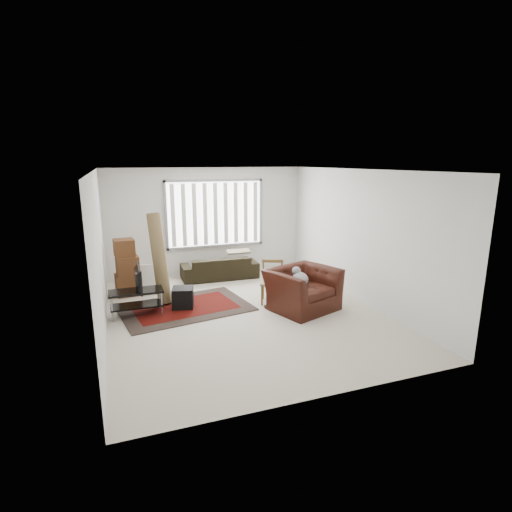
# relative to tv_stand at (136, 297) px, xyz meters

# --- Properties ---
(room) EXTENTS (6.00, 6.02, 2.71)m
(room) POSITION_rel_tv_stand_xyz_m (1.98, -0.08, 1.40)
(room) COLOR beige
(room) RESTS_ON ground
(persian_rug) EXTENTS (2.70, 2.03, 0.02)m
(persian_rug) POSITION_rel_tv_stand_xyz_m (0.92, 0.06, -0.35)
(persian_rug) COLOR black
(persian_rug) RESTS_ON ground
(tv_stand) EXTENTS (0.99, 0.44, 0.49)m
(tv_stand) POSITION_rel_tv_stand_xyz_m (0.00, 0.00, 0.00)
(tv_stand) COLOR black
(tv_stand) RESTS_ON ground
(tv) EXTENTS (0.10, 0.80, 0.46)m
(tv) POSITION_rel_tv_stand_xyz_m (0.00, -0.00, 0.37)
(tv) COLOR black
(tv) RESTS_ON tv_stand
(subwoofer) EXTENTS (0.49, 0.49, 0.40)m
(subwoofer) POSITION_rel_tv_stand_xyz_m (0.88, 0.08, -0.14)
(subwoofer) COLOR black
(subwoofer) RESTS_ON persian_rug
(moving_boxes) EXTENTS (0.54, 0.51, 1.23)m
(moving_boxes) POSITION_rel_tv_stand_xyz_m (-0.10, 1.31, 0.22)
(moving_boxes) COLOR brown
(moving_boxes) RESTS_ON ground
(white_flatpack) EXTENTS (0.53, 0.20, 0.66)m
(white_flatpack) POSITION_rel_tv_stand_xyz_m (0.37, 1.19, -0.02)
(white_flatpack) COLOR silver
(white_flatpack) RESTS_ON ground
(rolled_rug) EXTENTS (0.43, 0.72, 1.86)m
(rolled_rug) POSITION_rel_tv_stand_xyz_m (0.52, 0.61, 0.57)
(rolled_rug) COLOR brown
(rolled_rug) RESTS_ON ground
(sofa) EXTENTS (1.90, 0.86, 0.72)m
(sofa) POSITION_rel_tv_stand_xyz_m (2.10, 1.86, 0.01)
(sofa) COLOR black
(sofa) RESTS_ON ground
(side_chair) EXTENTS (0.61, 0.61, 0.86)m
(side_chair) POSITION_rel_tv_stand_xyz_m (2.68, -0.19, 0.12)
(side_chair) COLOR #91845F
(side_chair) RESTS_ON ground
(armchair) EXTENTS (1.54, 1.45, 0.93)m
(armchair) POSITION_rel_tv_stand_xyz_m (3.09, -0.76, 0.11)
(armchair) COLOR black
(armchair) RESTS_ON ground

